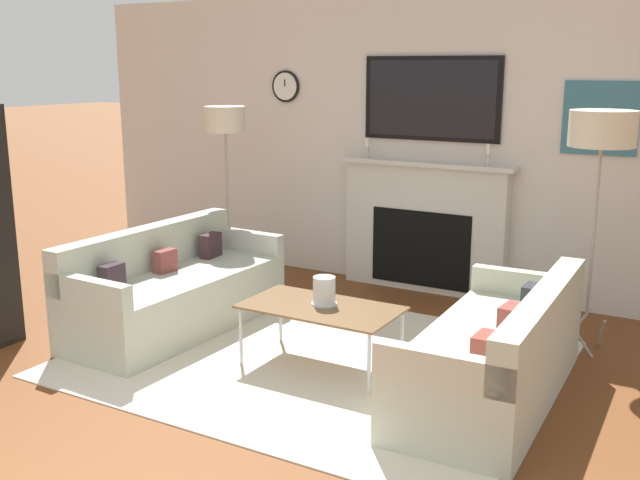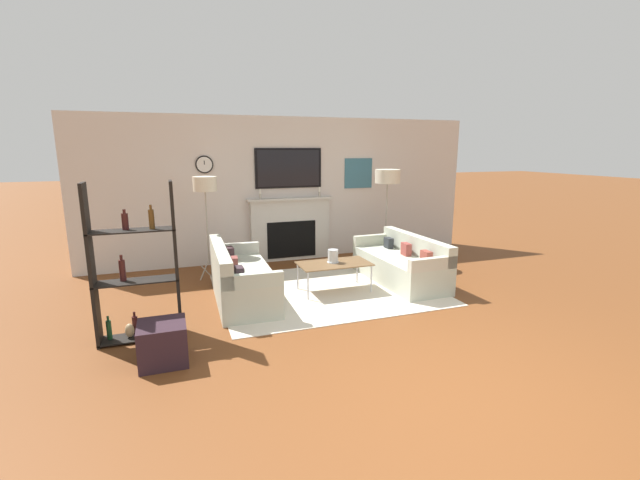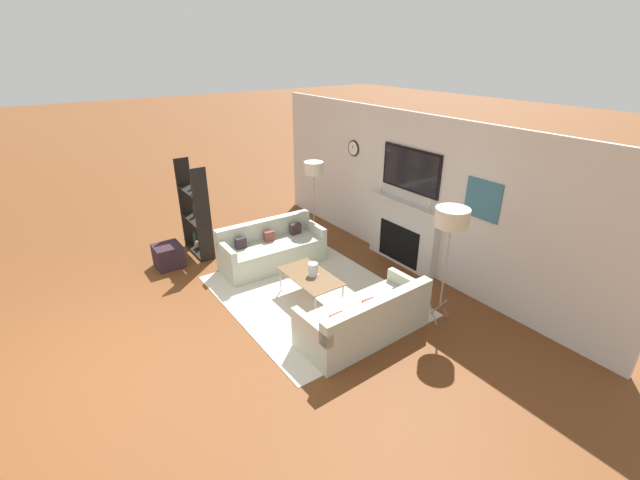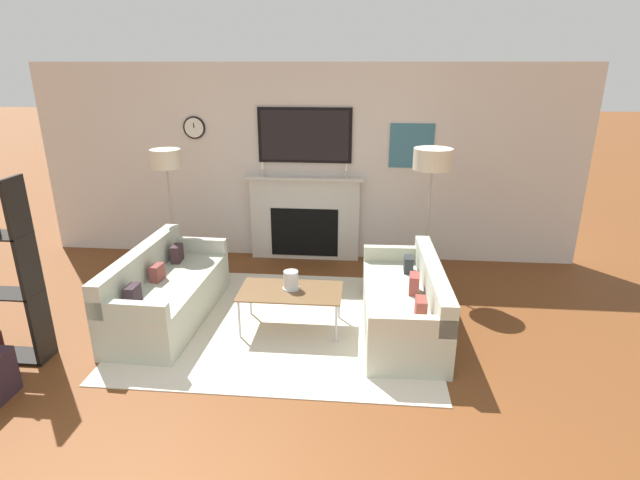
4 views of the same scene
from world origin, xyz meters
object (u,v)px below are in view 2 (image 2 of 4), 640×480
object	(u,v)px
couch_left	(240,280)
couch_right	(401,265)
shelf_unit	(135,270)
coffee_table	(334,265)
ottoman	(163,343)
floor_lamp_right	(388,178)
floor_lamp_left	(205,186)
hurricane_candle	(333,257)

from	to	relation	value
couch_left	couch_right	world-z (taller)	couch_left
couch_left	shelf_unit	distance (m)	1.65
coffee_table	ottoman	distance (m)	2.85
couch_left	shelf_unit	size ratio (longest dim) A/B	1.06
couch_right	floor_lamp_right	world-z (taller)	floor_lamp_right
couch_right	ottoman	distance (m)	3.95
shelf_unit	ottoman	world-z (taller)	shelf_unit
coffee_table	shelf_unit	size ratio (longest dim) A/B	0.60
coffee_table	couch_right	bearing A→B (deg)	4.20
couch_right	floor_lamp_left	bearing A→B (deg)	158.41
couch_left	ottoman	world-z (taller)	couch_left
couch_right	floor_lamp_left	world-z (taller)	floor_lamp_left
coffee_table	floor_lamp_right	xyz separation A→B (m)	(1.52, 1.24, 1.19)
couch_left	floor_lamp_left	distance (m)	1.73
hurricane_candle	couch_right	bearing A→B (deg)	1.89
couch_left	ottoman	xyz separation A→B (m)	(-1.03, -1.57, -0.09)
hurricane_candle	floor_lamp_left	bearing A→B (deg)	145.14
floor_lamp_right	couch_right	bearing A→B (deg)	-105.65
couch_right	shelf_unit	bearing A→B (deg)	-166.96
couch_left	couch_right	bearing A→B (deg)	-0.02
shelf_unit	ottoman	size ratio (longest dim) A/B	3.83
couch_left	floor_lamp_right	size ratio (longest dim) A/B	1.07
ottoman	couch_right	bearing A→B (deg)	23.34
coffee_table	floor_lamp_left	world-z (taller)	floor_lamp_left
hurricane_candle	shelf_unit	world-z (taller)	shelf_unit
hurricane_candle	ottoman	distance (m)	2.88
ottoman	coffee_table	bearing A→B (deg)	31.34
floor_lamp_left	couch_right	bearing A→B (deg)	-21.59
coffee_table	hurricane_candle	xyz separation A→B (m)	(-0.00, 0.05, 0.11)
shelf_unit	ottoman	xyz separation A→B (m)	(0.25, -0.67, -0.60)
hurricane_candle	ottoman	xyz separation A→B (m)	(-2.42, -1.52, -0.32)
couch_right	hurricane_candle	size ratio (longest dim) A/B	9.52
floor_lamp_right	floor_lamp_left	bearing A→B (deg)	-180.00
floor_lamp_left	hurricane_candle	bearing A→B (deg)	-34.86
hurricane_candle	floor_lamp_right	world-z (taller)	floor_lamp_right
couch_right	ottoman	xyz separation A→B (m)	(-3.62, -1.56, -0.07)
couch_left	couch_right	size ratio (longest dim) A/B	1.00
couch_right	shelf_unit	xyz separation A→B (m)	(-3.88, -0.90, 0.53)
hurricane_candle	couch_left	bearing A→B (deg)	178.33
ottoman	hurricane_candle	bearing A→B (deg)	32.19
couch_left	coffee_table	bearing A→B (deg)	-3.65
couch_left	hurricane_candle	distance (m)	1.41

